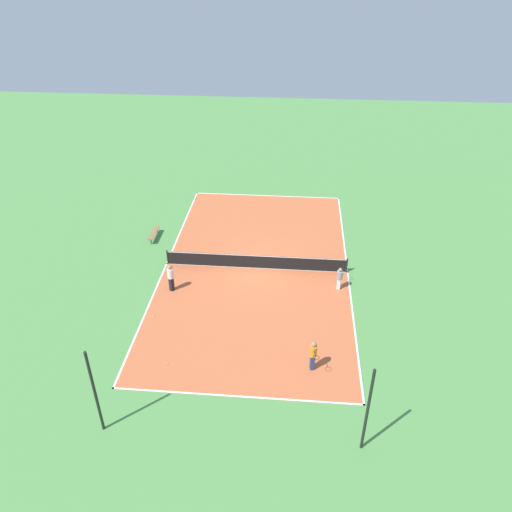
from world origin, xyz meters
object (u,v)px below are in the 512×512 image
bench (154,233)px  player_baseline_gray (340,277)px  tennis_ball_far_baseline (167,364)px  tennis_ball_left_sideline (153,316)px  player_near_white (171,276)px  tennis_ball_midcourt (312,277)px  tennis_ball_right_alley (297,281)px  fence_post_back_left (367,411)px  fence_post_back_right (95,393)px  player_center_orange (313,354)px  tennis_net (256,261)px

bench → player_baseline_gray: player_baseline_gray is taller
tennis_ball_far_baseline → tennis_ball_left_sideline: (1.62, -3.51, 0.00)m
player_near_white → tennis_ball_midcourt: size_ratio=25.71×
tennis_ball_midcourt → tennis_ball_right_alley: size_ratio=1.00×
bench → tennis_ball_right_alley: (-9.94, 4.43, -0.34)m
player_baseline_gray → tennis_ball_midcourt: bearing=75.1°
fence_post_back_left → fence_post_back_right: same height
player_center_orange → tennis_ball_far_baseline: bearing=-98.3°
player_near_white → player_baseline_gray: size_ratio=1.21×
fence_post_back_left → bench: bearing=-51.2°
fence_post_back_right → player_center_orange: bearing=-154.3°
player_near_white → fence_post_back_left: bearing=70.1°
fence_post_back_right → fence_post_back_left: bearing=180.0°
tennis_ball_midcourt → player_center_orange: bearing=89.6°
player_center_orange → tennis_net: bearing=-169.1°
tennis_ball_left_sideline → fence_post_back_right: size_ratio=0.02×
tennis_net → tennis_ball_far_baseline: 9.53m
tennis_ball_right_alley → fence_post_back_left: 11.92m
tennis_ball_left_sideline → player_near_white: bearing=-100.6°
bench → tennis_ball_left_sideline: (-2.12, 8.42, -0.34)m
tennis_net → tennis_ball_far_baseline: bearing=67.8°
bench → tennis_ball_midcourt: size_ratio=28.21×
tennis_ball_midcourt → tennis_net: bearing=-11.8°
tennis_ball_midcourt → player_baseline_gray: bearing=147.0°
player_center_orange → player_baseline_gray: 6.91m
player_baseline_gray → tennis_ball_right_alley: 2.60m
player_near_white → tennis_ball_left_sideline: 2.77m
player_baseline_gray → tennis_ball_midcourt: size_ratio=21.18×
bench → tennis_ball_midcourt: bench is taller
player_center_orange → fence_post_back_left: size_ratio=0.38×
tennis_net → player_baseline_gray: bearing=160.8°
player_near_white → tennis_ball_midcourt: player_near_white is taller
player_near_white → player_center_orange: player_near_white is taller
bench → player_near_white: player_near_white is taller
tennis_net → tennis_ball_far_baseline: tennis_net is taller
tennis_net → fence_post_back_right: size_ratio=2.59×
tennis_ball_right_alley → tennis_ball_left_sideline: 8.78m
player_baseline_gray → bench: bearing=86.6°
player_center_orange → tennis_ball_far_baseline: 7.08m
tennis_ball_left_sideline → tennis_net: bearing=-134.5°
player_near_white → tennis_ball_right_alley: bearing=125.8°
player_center_orange → player_baseline_gray: player_center_orange is taller
bench → tennis_ball_left_sideline: bench is taller
fence_post_back_left → fence_post_back_right: size_ratio=1.00×
tennis_ball_left_sideline → player_baseline_gray: bearing=-160.9°
tennis_ball_midcourt → fence_post_back_left: bearing=99.1°
tennis_net → player_baseline_gray: 5.36m
tennis_ball_right_alley → player_baseline_gray: bearing=169.7°
tennis_ball_far_baseline → bench: bearing=-72.6°
player_baseline_gray → fence_post_back_left: bearing=-160.2°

